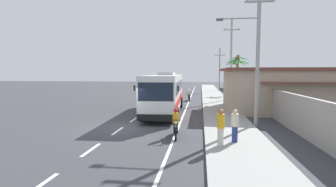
{
  "coord_description": "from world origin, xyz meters",
  "views": [
    {
      "loc": [
        4.95,
        -15.74,
        3.53
      ],
      "look_at": [
        2.14,
        6.07,
        1.7
      ],
      "focal_mm": 27.07,
      "sensor_mm": 36.0,
      "label": 1
    }
  ],
  "objects": [
    {
      "name": "utility_pole_mid",
      "position": [
        8.72,
        17.04,
        5.33
      ],
      "size": [
        2.08,
        0.24,
        10.27
      ],
      "color": "#9E9E99",
      "rests_on": "ground"
    },
    {
      "name": "ground_plane",
      "position": [
        0.0,
        0.0,
        0.0
      ],
      "size": [
        160.0,
        160.0,
        0.0
      ],
      "primitive_type": "plane",
      "color": "#3A3A3F"
    },
    {
      "name": "coach_bus_foreground",
      "position": [
        1.88,
        6.09,
        1.86
      ],
      "size": [
        3.21,
        11.69,
        3.58
      ],
      "color": "silver",
      "rests_on": "ground"
    },
    {
      "name": "roadside_building",
      "position": [
        14.64,
        8.46,
        1.98
      ],
      "size": [
        15.3,
        8.57,
        3.92
      ],
      "color": "tan",
      "rests_on": "ground"
    },
    {
      "name": "pedestrian_near_kerb",
      "position": [
        6.64,
        -3.27,
        0.97
      ],
      "size": [
        0.36,
        0.36,
        1.6
      ],
      "rotation": [
        0.0,
        0.0,
        0.15
      ],
      "color": "navy",
      "rests_on": "sidewalk_kerb"
    },
    {
      "name": "pedestrian_midwalk",
      "position": [
        5.89,
        -4.0,
        1.04
      ],
      "size": [
        0.36,
        0.36,
        1.72
      ],
      "rotation": [
        0.0,
        0.0,
        2.64
      ],
      "color": "beige",
      "rests_on": "sidewalk_kerb"
    },
    {
      "name": "palm_second",
      "position": [
        9.05,
        13.87,
        4.02
      ],
      "size": [
        2.76,
        2.68,
        5.32
      ],
      "color": "brown",
      "rests_on": "ground"
    },
    {
      "name": "utility_pole_nearest",
      "position": [
        8.47,
        1.21,
        4.93
      ],
      "size": [
        3.58,
        0.24,
        9.26
      ],
      "color": "#9E9E99",
      "rests_on": "ground"
    },
    {
      "name": "motorcycle_beside_bus",
      "position": [
        3.62,
        -2.16,
        0.65
      ],
      "size": [
        0.56,
        1.96,
        1.58
      ],
      "color": "black",
      "rests_on": "ground"
    },
    {
      "name": "boundary_wall",
      "position": [
        10.6,
        14.0,
        1.12
      ],
      "size": [
        0.24,
        60.0,
        2.24
      ],
      "primitive_type": "cube",
      "color": "#9E998E",
      "rests_on": "ground"
    },
    {
      "name": "palm_nearest",
      "position": [
        10.71,
        25.01,
        4.72
      ],
      "size": [
        3.03,
        2.95,
        6.28
      ],
      "color": "brown",
      "rests_on": "ground"
    },
    {
      "name": "sidewalk_kerb",
      "position": [
        6.8,
        10.0,
        0.07
      ],
      "size": [
        3.2,
        90.0,
        0.14
      ],
      "primitive_type": "cube",
      "color": "#999993",
      "rests_on": "ground"
    },
    {
      "name": "lane_markings",
      "position": [
        2.2,
        14.57,
        0.0
      ],
      "size": [
        3.71,
        71.0,
        0.01
      ],
      "color": "white",
      "rests_on": "ground"
    },
    {
      "name": "utility_pole_far",
      "position": [
        8.47,
        32.86,
        4.22
      ],
      "size": [
        2.01,
        0.24,
        8.11
      ],
      "color": "#9E9E99",
      "rests_on": "ground"
    },
    {
      "name": "motorcycle_trailing",
      "position": [
        3.54,
        15.72,
        0.65
      ],
      "size": [
        0.56,
        1.96,
        1.58
      ],
      "color": "black",
      "rests_on": "ground"
    }
  ]
}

